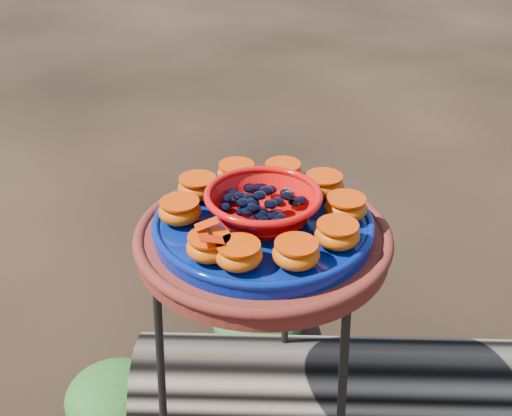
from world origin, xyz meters
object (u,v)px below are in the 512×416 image
(driftwood_log, at_px, (462,400))
(plant_stand, at_px, (262,388))
(cobalt_plate, at_px, (263,226))
(red_bowl, at_px, (263,207))
(terracotta_saucer, at_px, (263,241))

(driftwood_log, bearing_deg, plant_stand, -147.31)
(cobalt_plate, height_order, red_bowl, red_bowl)
(red_bowl, bearing_deg, plant_stand, 0.00)
(cobalt_plate, bearing_deg, red_bowl, 0.00)
(terracotta_saucer, relative_size, driftwood_log, 0.28)
(plant_stand, xyz_separation_m, cobalt_plate, (0.00, 0.00, 0.40))
(cobalt_plate, bearing_deg, plant_stand, 0.00)
(terracotta_saucer, relative_size, cobalt_plate, 1.17)
(terracotta_saucer, bearing_deg, red_bowl, 0.00)
(red_bowl, distance_m, driftwood_log, 0.82)
(terracotta_saucer, bearing_deg, cobalt_plate, 0.00)
(terracotta_saucer, xyz_separation_m, cobalt_plate, (0.00, 0.00, 0.03))
(plant_stand, distance_m, cobalt_plate, 0.40)
(red_bowl, xyz_separation_m, driftwood_log, (0.44, 0.28, -0.64))
(cobalt_plate, bearing_deg, driftwood_log, 32.69)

